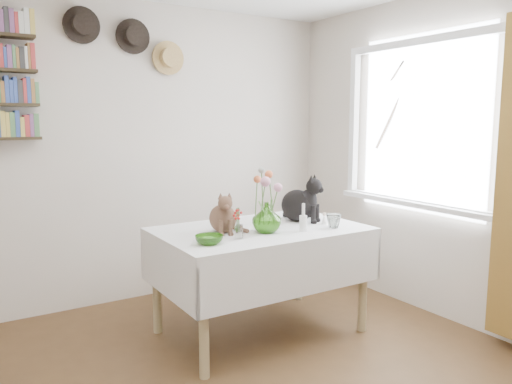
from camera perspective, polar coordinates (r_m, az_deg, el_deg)
room at (r=2.24m, az=1.51°, el=1.01°), size 4.08×4.58×2.58m
window at (r=4.15m, az=18.21°, el=5.96°), size 0.12×1.52×1.32m
dining_table at (r=3.59m, az=0.50°, el=-7.10°), size 1.44×0.93×0.77m
tabby_cat at (r=3.40m, az=-3.82°, el=-2.18°), size 0.26×0.30×0.29m
black_cat at (r=3.78m, az=4.75°, el=-0.58°), size 0.37×0.39×0.37m
flower_vase at (r=3.39m, az=1.22°, el=-2.94°), size 0.26×0.26×0.21m
green_bowl at (r=3.10m, az=-5.38°, el=-5.44°), size 0.22×0.22×0.06m
drinking_glass at (r=3.59m, az=8.87°, el=-3.30°), size 0.11×0.11×0.10m
candlestick at (r=3.46m, az=5.42°, el=-3.40°), size 0.05×0.05×0.19m
berry_jar at (r=3.22m, az=-1.98°, el=-3.61°), size 0.06×0.06×0.23m
porcelain_figurine at (r=3.71m, az=7.79°, el=-3.07°), size 0.05×0.05×0.09m
flower_bouquet at (r=3.36m, az=1.09°, el=1.10°), size 0.17×0.12×0.39m
wall_hats at (r=4.30m, az=-14.22°, el=16.49°), size 0.98×0.09×0.48m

